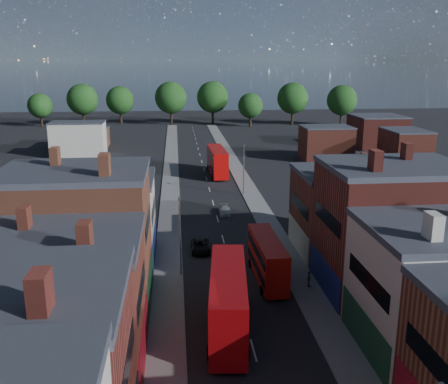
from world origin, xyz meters
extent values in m
cube|color=gray|center=(-6.50, 50.00, 0.06)|extent=(3.00, 200.00, 0.12)
cube|color=gray|center=(6.50, 50.00, 0.06)|extent=(3.00, 200.00, 0.12)
cylinder|color=slate|center=(-5.20, 30.00, 4.00)|extent=(0.16, 0.16, 8.00)
cube|color=slate|center=(-5.20, 30.00, 8.00)|extent=(0.25, 0.70, 0.25)
cylinder|color=slate|center=(5.20, 60.00, 4.00)|extent=(0.16, 0.16, 8.00)
cube|color=slate|center=(5.20, 60.00, 8.00)|extent=(0.25, 0.70, 0.25)
cube|color=#B10A0E|center=(-1.62, 18.75, 2.77)|extent=(3.90, 12.15, 4.77)
cube|color=black|center=(-1.62, 18.75, 1.84)|extent=(3.87, 11.20, 0.98)
cube|color=black|center=(-1.62, 18.75, 3.91)|extent=(3.87, 11.20, 0.98)
cylinder|color=black|center=(-3.36, 15.09, 0.54)|extent=(0.43, 1.11, 1.09)
cylinder|color=black|center=(-0.66, 14.81, 0.54)|extent=(0.43, 1.11, 1.09)
cylinder|color=black|center=(-2.59, 22.68, 0.54)|extent=(0.43, 1.11, 1.09)
cylinder|color=black|center=(0.11, 22.41, 0.54)|extent=(0.43, 1.11, 1.09)
cube|color=#BD110A|center=(3.20, 28.12, 2.28)|extent=(2.44, 9.86, 3.93)
cube|color=black|center=(3.20, 28.12, 1.52)|extent=(2.49, 9.08, 0.80)
cube|color=black|center=(3.20, 28.12, 3.21)|extent=(2.49, 9.08, 0.80)
cylinder|color=black|center=(2.15, 24.96, 0.45)|extent=(0.29, 0.90, 0.89)
cylinder|color=black|center=(4.38, 25.01, 0.45)|extent=(0.29, 0.90, 0.89)
cylinder|color=black|center=(2.02, 31.24, 0.45)|extent=(0.29, 0.90, 0.89)
cylinder|color=black|center=(4.25, 31.29, 0.45)|extent=(0.29, 0.90, 0.89)
cube|color=#BE0908|center=(2.20, 74.64, 2.72)|extent=(3.12, 11.83, 4.70)
cube|color=black|center=(2.20, 74.64, 1.81)|extent=(3.14, 10.90, 0.96)
cube|color=black|center=(2.20, 74.64, 3.84)|extent=(3.14, 10.90, 0.96)
cylinder|color=black|center=(1.02, 70.84, 0.53)|extent=(0.36, 1.08, 1.07)
cylinder|color=black|center=(3.68, 70.94, 0.53)|extent=(0.36, 1.08, 1.07)
cylinder|color=black|center=(0.73, 78.35, 0.53)|extent=(0.36, 1.08, 1.07)
cylinder|color=black|center=(3.39, 78.45, 0.53)|extent=(0.36, 1.08, 1.07)
imported|color=black|center=(-2.89, 36.34, 0.62)|extent=(2.08, 4.50, 1.25)
imported|color=silver|center=(1.20, 50.09, 0.55)|extent=(1.68, 3.82, 1.09)
imported|color=#56504A|center=(6.85, 26.01, 0.90)|extent=(0.65, 0.99, 1.56)
camera|label=1|loc=(-5.38, -16.54, 20.94)|focal=40.00mm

